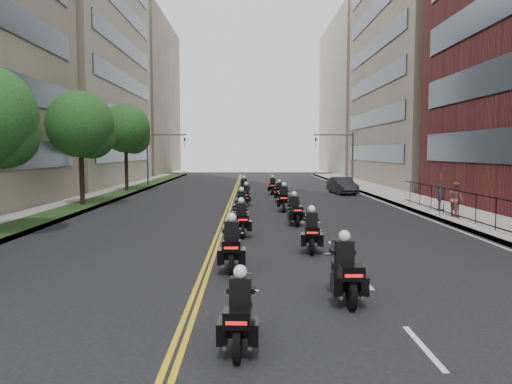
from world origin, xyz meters
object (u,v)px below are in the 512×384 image
motorcycle_2 (232,248)px  parked_sedan (342,186)px  pedestrian_b (456,199)px  motorcycle_1 (345,273)px  motorcycle_6 (241,205)px  motorcycle_7 (284,200)px  motorcycle_8 (246,196)px  motorcycle_4 (241,221)px  motorcycle_0 (240,316)px  motorcycle_11 (273,187)px  pedestrian_c (440,197)px  motorcycle_10 (244,189)px  motorcycle_3 (312,233)px  motorcycle_9 (279,193)px  motorcycle_5 (295,212)px

motorcycle_2 → parked_sedan: (8.65, 27.87, 0.03)m
parked_sedan → pedestrian_b: size_ratio=2.36×
motorcycle_1 → motorcycle_2: motorcycle_2 is taller
motorcycle_6 → motorcycle_7: motorcycle_7 is taller
motorcycle_2 → motorcycle_8: 18.70m
motorcycle_2 → pedestrian_b: bearing=43.2°
motorcycle_4 → motorcycle_0: bearing=-93.5°
motorcycle_6 → motorcycle_11: bearing=83.9°
motorcycle_11 → pedestrian_c: size_ratio=1.37×
motorcycle_10 → motorcycle_11: (2.44, 2.79, -0.04)m
motorcycle_7 → motorcycle_8: size_ratio=1.11×
motorcycle_0 → motorcycle_7: motorcycle_7 is taller
motorcycle_3 → pedestrian_c: size_ratio=1.40×
motorcycle_4 → motorcycle_10: motorcycle_10 is taller
motorcycle_0 → motorcycle_11: size_ratio=0.94×
motorcycle_0 → motorcycle_9: bearing=88.0°
motorcycle_1 → pedestrian_c: (9.03, 17.38, 0.28)m
motorcycle_8 → motorcycle_11: motorcycle_11 is taller
pedestrian_b → pedestrian_c: 2.53m
motorcycle_1 → motorcycle_8: motorcycle_1 is taller
motorcycle_8 → motorcycle_11: bearing=81.6°
motorcycle_0 → motorcycle_11: 33.82m
motorcycle_1 → motorcycle_10: motorcycle_10 is taller
motorcycle_6 → pedestrian_b: size_ratio=1.21×
pedestrian_c → motorcycle_0: bearing=178.6°
motorcycle_1 → parked_sedan: motorcycle_1 is taller
motorcycle_11 → motorcycle_5: bearing=-82.9°
motorcycle_1 → motorcycle_2: (-2.93, 3.25, 0.02)m
motorcycle_3 → pedestrian_b: 12.51m
motorcycle_2 → parked_sedan: bearing=71.5°
motorcycle_10 → pedestrian_c: (11.83, -10.62, 0.28)m
motorcycle_4 → motorcycle_7: bearing=70.6°
motorcycle_4 → motorcycle_5: 4.21m
pedestrian_b → motorcycle_11: bearing=18.4°
motorcycle_2 → motorcycle_5: bearing=72.4°
motorcycle_11 → motorcycle_10: bearing=-125.0°
motorcycle_0 → parked_sedan: bearing=79.3°
motorcycle_11 → parked_sedan: bearing=9.2°
motorcycle_4 → pedestrian_c: pedestrian_c is taller
motorcycle_4 → parked_sedan: (8.44, 21.57, 0.07)m
motorcycle_5 → pedestrian_c: pedestrian_c is taller
motorcycle_3 → motorcycle_10: 22.02m
motorcycle_6 → pedestrian_b: (11.76, -1.17, 0.43)m
motorcycle_4 → parked_sedan: motorcycle_4 is taller
motorcycle_7 → pedestrian_c: pedestrian_c is taller
motorcycle_6 → motorcycle_8: 5.92m
motorcycle_0 → pedestrian_b: size_ratio=1.12×
motorcycle_5 → motorcycle_8: motorcycle_5 is taller
motorcycle_8 → motorcycle_10: (-0.19, 6.06, 0.06)m
motorcycle_5 → motorcycle_7: motorcycle_7 is taller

